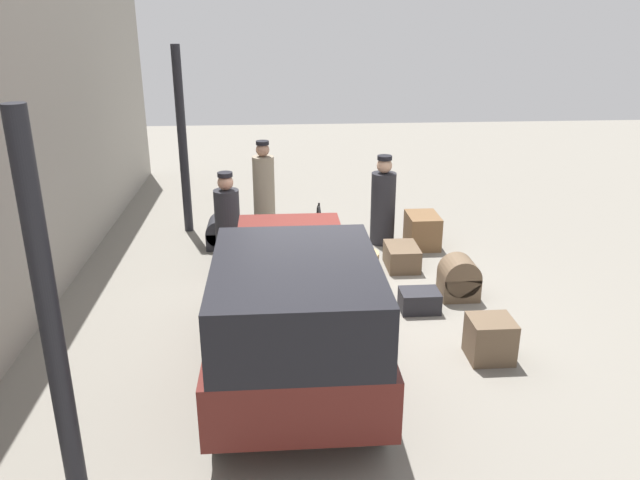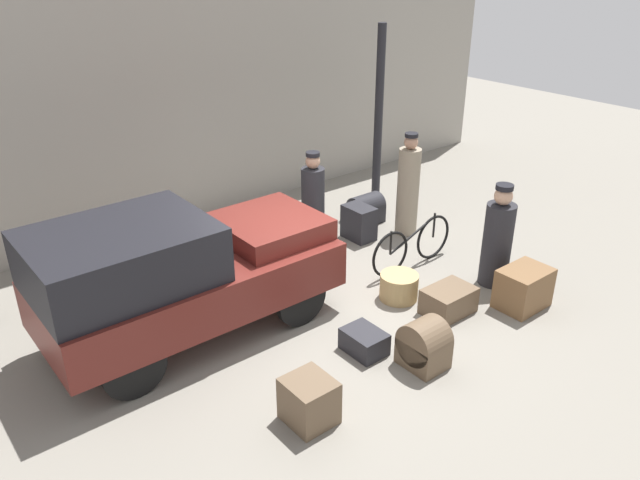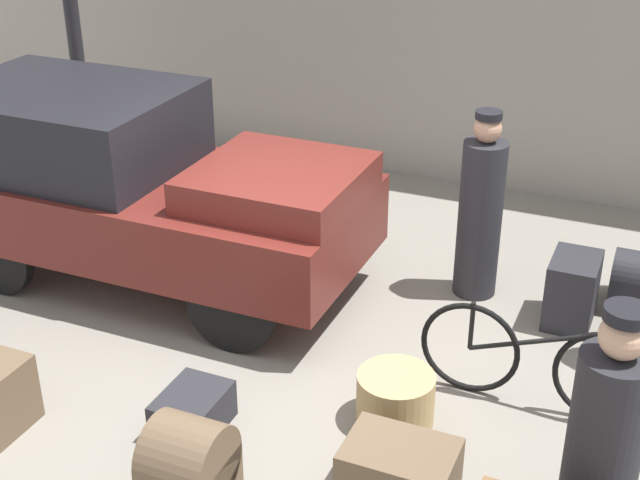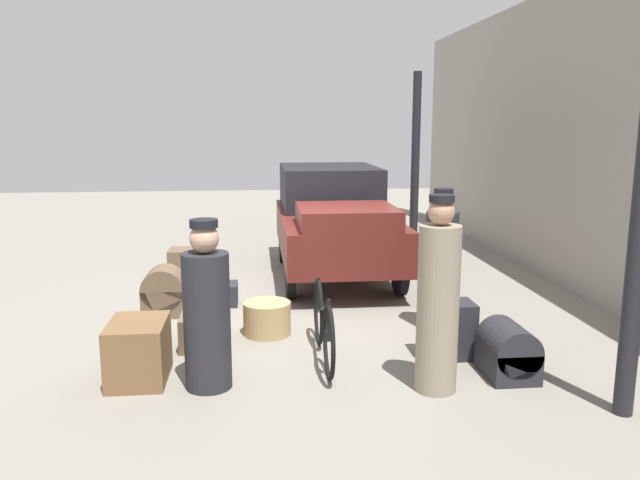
{
  "view_description": "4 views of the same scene",
  "coord_description": "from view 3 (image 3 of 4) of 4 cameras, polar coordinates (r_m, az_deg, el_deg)",
  "views": [
    {
      "loc": [
        -7.96,
        0.8,
        3.99
      ],
      "look_at": [
        0.2,
        0.2,
        0.95
      ],
      "focal_mm": 35.0,
      "sensor_mm": 36.0,
      "label": 1
    },
    {
      "loc": [
        -4.76,
        -5.93,
        4.75
      ],
      "look_at": [
        0.2,
        0.2,
        0.95
      ],
      "focal_mm": 35.0,
      "sensor_mm": 36.0,
      "label": 2
    },
    {
      "loc": [
        2.66,
        -5.48,
        4.03
      ],
      "look_at": [
        0.2,
        0.2,
        0.95
      ],
      "focal_mm": 50.0,
      "sensor_mm": 36.0,
      "label": 3
    },
    {
      "loc": [
        8.17,
        -0.63,
        2.46
      ],
      "look_at": [
        0.2,
        0.2,
        0.95
      ],
      "focal_mm": 35.0,
      "sensor_mm": 36.0,
      "label": 4
    }
  ],
  "objects": [
    {
      "name": "wicker_basket",
      "position": [
        6.47,
        4.85,
        -10.07
      ],
      "size": [
        0.56,
        0.56,
        0.39
      ],
      "color": "tan",
      "rests_on": "ground"
    },
    {
      "name": "trunk_umber_medium",
      "position": [
        7.83,
        15.83,
        -3.12
      ],
      "size": [
        0.39,
        0.56,
        0.6
      ],
      "color": "#232328",
      "rests_on": "ground"
    },
    {
      "name": "canopy_pillar_left",
      "position": [
        10.48,
        -15.48,
        12.74
      ],
      "size": [
        0.16,
        0.16,
        3.42
      ],
      "color": "black",
      "rests_on": "ground"
    },
    {
      "name": "suitcase_tan_flat",
      "position": [
        6.46,
        -8.14,
        -10.8
      ],
      "size": [
        0.42,
        0.54,
        0.3
      ],
      "color": "#232328",
      "rests_on": "ground"
    },
    {
      "name": "bicycle",
      "position": [
        6.67,
        13.67,
        -7.58
      ],
      "size": [
        1.73,
        0.04,
        0.8
      ],
      "color": "black",
      "rests_on": "ground"
    },
    {
      "name": "porter_carrying_trunk",
      "position": [
        7.9,
        10.22,
        1.7
      ],
      "size": [
        0.38,
        0.38,
        1.71
      ],
      "color": "#232328",
      "rests_on": "ground"
    },
    {
      "name": "ground_plane",
      "position": [
        7.31,
        -2.08,
        -7.05
      ],
      "size": [
        30.0,
        30.0,
        0.0
      ],
      "primitive_type": "plane",
      "color": "gray"
    },
    {
      "name": "trunk_large_brown",
      "position": [
        5.78,
        -8.39,
        -14.25
      ],
      "size": [
        0.46,
        0.54,
        0.63
      ],
      "color": "brown",
      "rests_on": "ground"
    },
    {
      "name": "trunk_wicker_pale",
      "position": [
        5.88,
        5.09,
        -14.52
      ],
      "size": [
        0.71,
        0.51,
        0.37
      ],
      "color": "brown",
      "rests_on": "ground"
    },
    {
      "name": "truck",
      "position": [
        8.17,
        -11.78,
        3.72
      ],
      "size": [
        3.84,
        1.74,
        1.73
      ],
      "color": "black",
      "rests_on": "ground"
    },
    {
      "name": "conductor_in_dark_uniform",
      "position": [
        5.5,
        17.76,
        -12.1
      ],
      "size": [
        0.44,
        0.44,
        1.6
      ],
      "color": "#232328",
      "rests_on": "ground"
    }
  ]
}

